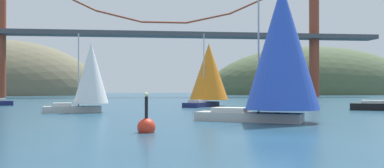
# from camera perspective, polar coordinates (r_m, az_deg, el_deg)

# --- Properties ---
(ground_plane) EXTENTS (360.00, 360.00, 0.00)m
(ground_plane) POSITION_cam_1_polar(r_m,az_deg,el_deg) (23.27, 10.70, -7.12)
(ground_plane) COLOR navy
(headland_right) EXTENTS (84.56, 44.00, 36.63)m
(headland_right) POSITION_cam_1_polar(r_m,az_deg,el_deg) (170.76, 15.98, -1.32)
(headland_right) COLOR #4C5B3D
(headland_right) RESTS_ON ground_plane
(headland_left) EXTENTS (69.12, 44.00, 38.66)m
(headland_left) POSITION_cam_1_polar(r_m,az_deg,el_deg) (164.17, -24.14, -1.33)
(headland_left) COLOR #6B664C
(headland_left) RESTS_ON ground_plane
(suspension_bridge) EXTENTS (121.78, 6.00, 37.58)m
(suspension_bridge) POSITION_cam_1_polar(r_m,az_deg,el_deg) (118.19, -3.69, 6.95)
(suspension_bridge) COLOR brown
(suspension_bridge) RESTS_ON ground_plane
(sailboat_white_mainsail) EXTENTS (7.04, 4.10, 8.47)m
(sailboat_white_mainsail) POSITION_cam_1_polar(r_m,az_deg,el_deg) (47.37, -13.49, 1.08)
(sailboat_white_mainsail) COLOR #B7B2A8
(sailboat_white_mainsail) RESTS_ON ground_plane
(sailboat_orange_sail) EXTENTS (8.24, 9.62, 10.26)m
(sailboat_orange_sail) POSITION_cam_1_polar(r_m,az_deg,el_deg) (61.80, 2.21, 1.48)
(sailboat_orange_sail) COLOR #191E4C
(sailboat_orange_sail) RESTS_ON ground_plane
(sailboat_blue_spinnaker) EXTENTS (10.37, 8.35, 11.17)m
(sailboat_blue_spinnaker) POSITION_cam_1_polar(r_m,az_deg,el_deg) (33.68, 11.69, 4.52)
(sailboat_blue_spinnaker) COLOR #B7B2A8
(sailboat_blue_spinnaker) RESTS_ON ground_plane
(channel_buoy) EXTENTS (1.10, 1.10, 2.64)m
(channel_buoy) POSITION_cam_1_polar(r_m,az_deg,el_deg) (25.95, -6.10, -5.61)
(channel_buoy) COLOR red
(channel_buoy) RESTS_ON ground_plane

